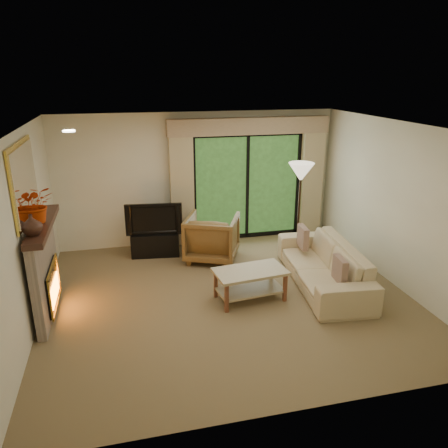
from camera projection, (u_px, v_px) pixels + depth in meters
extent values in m
plane|color=olive|center=(229.00, 297.00, 6.77)|extent=(5.50, 5.50, 0.00)
plane|color=white|center=(229.00, 127.00, 5.91)|extent=(5.50, 5.50, 0.00)
plane|color=#ECE3C7|center=(198.00, 179.00, 8.63)|extent=(5.00, 0.00, 5.00)
plane|color=#ECE3C7|center=(294.00, 300.00, 4.04)|extent=(5.00, 0.00, 5.00)
plane|color=#ECE3C7|center=(26.00, 233.00, 5.73)|extent=(0.00, 5.00, 5.00)
plane|color=#ECE3C7|center=(396.00, 205.00, 6.94)|extent=(0.00, 5.00, 5.00)
cube|color=tan|center=(182.00, 187.00, 8.44)|extent=(0.45, 0.18, 2.35)
cube|color=tan|center=(311.00, 179.00, 9.04)|extent=(0.45, 0.18, 2.35)
cube|color=tan|center=(250.00, 126.00, 8.39)|extent=(3.20, 0.24, 0.32)
cube|color=black|center=(155.00, 244.00, 8.28)|extent=(0.93, 0.50, 0.44)
imported|color=black|center=(154.00, 218.00, 8.11)|extent=(1.05, 0.26, 0.60)
imported|color=brown|center=(212.00, 237.00, 8.02)|extent=(1.20, 1.21, 0.85)
imported|color=#C7B185|center=(323.00, 265.00, 7.08)|extent=(1.16, 2.44, 0.69)
cube|color=brown|center=(340.00, 270.00, 6.37)|extent=(0.14, 0.38, 0.37)
cube|color=brown|center=(303.00, 237.00, 7.61)|extent=(0.14, 0.39, 0.38)
imported|color=#371F16|center=(32.00, 225.00, 5.44)|extent=(0.26, 0.26, 0.27)
imported|color=#BF370A|center=(36.00, 204.00, 5.84)|extent=(0.51, 0.45, 0.51)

